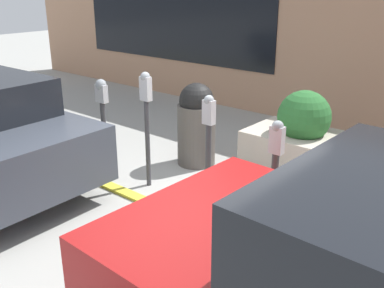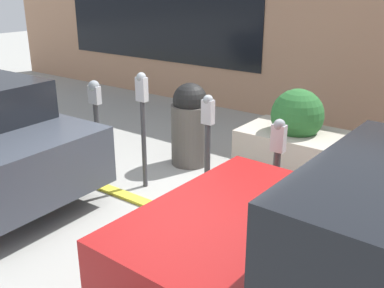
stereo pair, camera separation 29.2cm
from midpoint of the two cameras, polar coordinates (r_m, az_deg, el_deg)
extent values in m
plane|color=#999993|center=(5.52, -2.20, -9.15)|extent=(40.00, 40.00, 0.00)
cube|color=gold|center=(5.45, -2.74, -9.30)|extent=(19.00, 0.16, 0.04)
cube|color=tan|center=(8.80, 16.77, 13.15)|extent=(19.00, 0.15, 3.51)
cube|color=black|center=(10.96, -5.46, 16.02)|extent=(5.70, 0.02, 2.10)
cylinder|color=#38383D|center=(4.78, 19.47, -7.94)|extent=(0.07, 0.07, 1.08)
cube|color=#B7B7BC|center=(4.52, 20.46, -0.29)|extent=(0.17, 0.09, 0.28)
sphere|color=gray|center=(4.47, 20.67, 1.40)|extent=(0.15, 0.15, 0.15)
cylinder|color=#38383D|center=(5.04, 8.82, -6.14)|extent=(0.08, 0.08, 0.98)
cube|color=#B7B7BC|center=(4.79, 9.22, 0.71)|extent=(0.15, 0.09, 0.30)
sphere|color=gray|center=(4.75, 9.32, 2.41)|extent=(0.13, 0.13, 0.13)
cylinder|color=#38383D|center=(5.50, 0.43, -2.87)|extent=(0.07, 0.07, 1.09)
cube|color=#B7B7BC|center=(5.27, 0.45, 4.09)|extent=(0.14, 0.09, 0.29)
sphere|color=gray|center=(5.23, 0.45, 5.62)|extent=(0.12, 0.12, 0.12)
cylinder|color=#38383D|center=(6.08, -7.50, -0.14)|extent=(0.06, 0.06, 1.22)
cube|color=#B7B7BC|center=(5.86, -7.84, 6.89)|extent=(0.15, 0.09, 0.31)
sphere|color=gray|center=(5.83, -7.91, 8.39)|extent=(0.13, 0.13, 0.13)
cylinder|color=#38383D|center=(6.80, -13.09, 0.84)|extent=(0.07, 0.07, 1.02)
cube|color=#B7B7BC|center=(6.62, -13.52, 6.08)|extent=(0.19, 0.09, 0.26)
sphere|color=gray|center=(6.59, -13.62, 7.18)|extent=(0.16, 0.16, 0.16)
cube|color=#B2A899|center=(6.79, 11.67, -0.90)|extent=(1.54, 1.03, 0.62)
sphere|color=#28662D|center=(6.61, 12.00, 3.61)|extent=(0.76, 0.76, 0.76)
cylinder|color=black|center=(4.38, 11.92, -12.75)|extent=(0.70, 0.24, 0.70)
cylinder|color=black|center=(6.29, -16.75, -3.03)|extent=(0.63, 0.22, 0.63)
cylinder|color=#514C47|center=(6.87, -1.46, 1.18)|extent=(0.58, 0.58, 0.94)
sphere|color=black|center=(6.71, -1.50, 5.55)|extent=(0.52, 0.52, 0.52)
camera|label=1|loc=(0.15, 88.39, 0.59)|focal=42.00mm
camera|label=2|loc=(0.15, -91.61, -0.59)|focal=42.00mm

